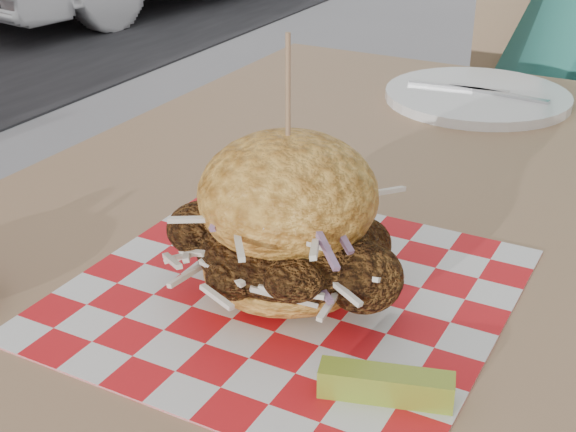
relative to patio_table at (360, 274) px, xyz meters
name	(u,v)px	position (x,y,z in m)	size (l,w,h in m)	color
patio_table	(360,274)	(0.00, 0.00, 0.00)	(0.80, 1.20, 0.75)	#A3795B
patio_chair	(546,107)	(-0.01, 1.06, -0.12)	(0.46, 0.47, 0.95)	#A3795B
paper_liner	(288,292)	(0.01, -0.19, 0.08)	(0.36, 0.36, 0.00)	red
sandwich	(288,227)	(0.01, -0.19, 0.14)	(0.20, 0.20, 0.23)	#EFA943
pickle_spear	(386,385)	(0.14, -0.28, 0.09)	(0.10, 0.02, 0.02)	#9FA730
place_setting	(477,96)	(0.00, 0.42, 0.09)	(0.27, 0.27, 0.02)	white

